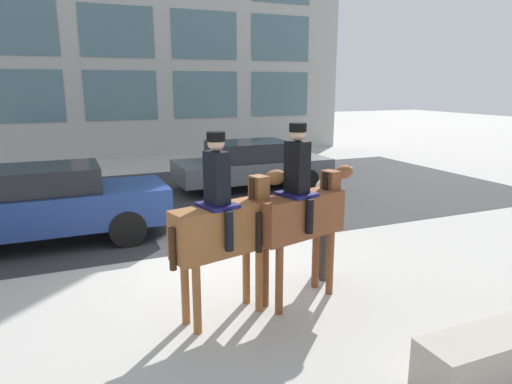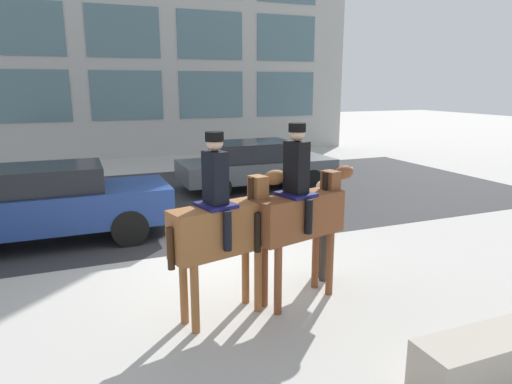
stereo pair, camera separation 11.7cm
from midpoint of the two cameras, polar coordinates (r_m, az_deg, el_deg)
The scene contains 8 objects.
ground_plane at distance 8.54m, azimuth -5.29°, elevation -8.38°, with size 80.00×80.00×0.00m, color #B2AFA8.
road_surface at distance 12.94m, azimuth -11.70°, elevation -1.06°, with size 21.22×8.50×0.01m.
mounted_horse_lead at distance 6.09m, azimuth -4.50°, elevation -3.99°, with size 1.84×0.77×2.57m.
mounted_horse_companion at distance 6.59m, azimuth 5.21°, elevation -2.31°, with size 1.85×0.80×2.63m.
pedestrian_bystander at distance 7.43m, azimuth 7.64°, elevation -3.74°, with size 0.80×0.63×1.67m.
street_car_near_lane at distance 10.01m, azimuth -25.43°, elevation -1.34°, with size 4.79×1.77×1.59m.
street_car_far_lane at distance 14.12m, azimuth -0.78°, elevation 3.51°, with size 4.74×2.00×1.45m.
planter_ledge at distance 6.01m, azimuth 28.76°, elevation -16.97°, with size 2.35×0.56×0.55m.
Camera 1 is at (-2.41, -7.57, 3.14)m, focal length 32.00 mm.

